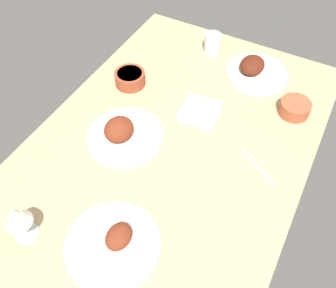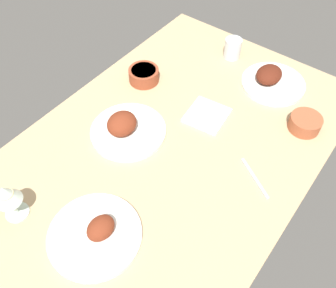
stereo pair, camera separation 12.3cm
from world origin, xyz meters
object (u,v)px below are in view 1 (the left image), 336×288
at_px(plate_center_main, 255,70).
at_px(bowl_cream, 295,107).
at_px(folded_napkin, 200,111).
at_px(bowl_pasta, 130,78).
at_px(fork_loose, 258,167).
at_px(plate_near_viewer, 123,133).
at_px(plate_far_side, 114,243).
at_px(water_tumbler, 212,43).
at_px(wine_glass, 16,217).

height_order(plate_center_main, bowl_cream, plate_center_main).
relative_size(bowl_cream, folded_napkin, 0.78).
bearing_deg(plate_center_main, bowl_pasta, 124.66).
relative_size(plate_center_main, fork_loose, 1.53).
distance_m(plate_near_viewer, bowl_cream, 0.63).
distance_m(plate_center_main, fork_loose, 0.47).
bearing_deg(plate_far_side, bowl_cream, -21.53).
bearing_deg(plate_far_side, water_tumbler, 7.41).
distance_m(bowl_cream, water_tumbler, 0.46).
height_order(plate_far_side, bowl_pasta, plate_far_side).
xyz_separation_m(plate_near_viewer, water_tumbler, (0.59, -0.07, 0.02)).
relative_size(water_tumbler, fork_loose, 0.52).
bearing_deg(bowl_cream, water_tumbler, 64.68).
bearing_deg(plate_near_viewer, plate_far_side, -150.82).
bearing_deg(plate_far_side, plate_near_viewer, 29.18).
distance_m(plate_near_viewer, fork_loose, 0.46).
relative_size(bowl_cream, wine_glass, 0.79).
xyz_separation_m(bowl_pasta, wine_glass, (-0.68, -0.08, 0.07)).
bearing_deg(fork_loose, bowl_cream, 115.30).
xyz_separation_m(plate_center_main, bowl_cream, (-0.14, -0.20, 0.01)).
relative_size(wine_glass, folded_napkin, 0.98).
distance_m(plate_center_main, folded_napkin, 0.32).
xyz_separation_m(plate_near_viewer, folded_napkin, (0.24, -0.18, -0.02)).
bearing_deg(folded_napkin, bowl_pasta, 87.42).
height_order(wine_glass, folded_napkin, wine_glass).
bearing_deg(water_tumbler, bowl_cream, -115.32).
bearing_deg(plate_far_side, folded_napkin, 1.04).
height_order(plate_near_viewer, plate_center_main, plate_near_viewer).
bearing_deg(plate_near_viewer, plate_center_main, -27.86).
bearing_deg(fork_loose, bowl_pasta, -163.11).
height_order(water_tumbler, folded_napkin, water_tumbler).
bearing_deg(folded_napkin, water_tumbler, 17.33).
xyz_separation_m(bowl_pasta, fork_loose, (-0.15, -0.58, -0.03)).
bearing_deg(folded_napkin, wine_glass, 161.17).
bearing_deg(wine_glass, bowl_pasta, 6.69).
relative_size(folded_napkin, fork_loose, 0.89).
relative_size(plate_far_side, folded_napkin, 1.87).
distance_m(plate_center_main, bowl_cream, 0.24).
bearing_deg(water_tumbler, wine_glass, 173.49).
bearing_deg(plate_near_viewer, fork_loose, -77.28).
bearing_deg(wine_glass, plate_far_side, -69.51).
distance_m(bowl_cream, folded_napkin, 0.34).
relative_size(plate_near_viewer, fork_loose, 1.64).
xyz_separation_m(wine_glass, folded_napkin, (0.67, -0.23, -0.09)).
bearing_deg(folded_napkin, plate_near_viewer, 142.79).
relative_size(plate_near_viewer, bowl_pasta, 2.23).
distance_m(bowl_pasta, folded_napkin, 0.31).
distance_m(plate_center_main, bowl_pasta, 0.50).
relative_size(bowl_pasta, folded_napkin, 0.83).
distance_m(folded_napkin, fork_loose, 0.30).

